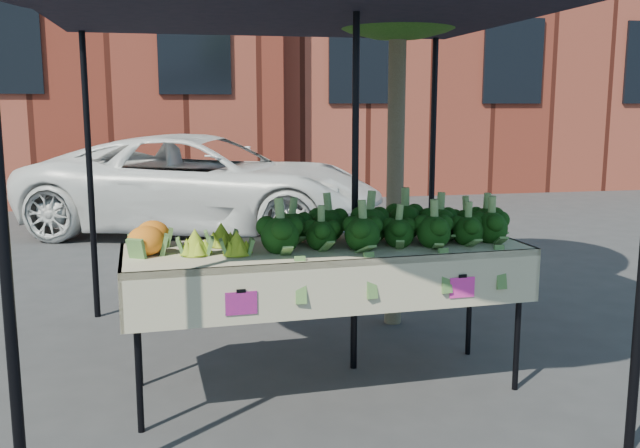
{
  "coord_description": "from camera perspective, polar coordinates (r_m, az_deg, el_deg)",
  "views": [
    {
      "loc": [
        -0.84,
        -4.1,
        1.74
      ],
      "look_at": [
        0.02,
        0.1,
        1.0
      ],
      "focal_mm": 39.13,
      "sensor_mm": 36.0,
      "label": 1
    }
  ],
  "objects": [
    {
      "name": "vehicle",
      "position": [
        9.56,
        -9.69,
        13.66
      ],
      "size": [
        2.05,
        2.56,
        4.82
      ],
      "primitive_type": "imported",
      "rotation": [
        0.0,
        0.0,
        1.2
      ],
      "color": "white",
      "rests_on": "ground"
    },
    {
      "name": "street_tree",
      "position": [
        5.45,
        6.32,
        11.89
      ],
      "size": [
        1.98,
        1.98,
        3.89
      ],
      "primitive_type": null,
      "color": "#1E4C14",
      "rests_on": "ground"
    },
    {
      "name": "table",
      "position": [
        4.3,
        0.54,
        -7.7
      ],
      "size": [
        2.44,
        0.93,
        0.9
      ],
      "color": "#C2B79C",
      "rests_on": "ground"
    },
    {
      "name": "ground",
      "position": [
        4.54,
        0.02,
        -12.78
      ],
      "size": [
        90.0,
        90.0,
        0.0
      ],
      "primitive_type": "plane",
      "color": "#303033"
    },
    {
      "name": "romanesco_cluster",
      "position": [
        4.06,
        -8.61,
        -0.78
      ],
      "size": [
        0.44,
        0.48,
        0.21
      ],
      "primitive_type": "ellipsoid",
      "color": "#A6BF29",
      "rests_on": "table"
    },
    {
      "name": "building_right",
      "position": [
        18.53,
        14.21,
        17.28
      ],
      "size": [
        12.0,
        8.0,
        8.5
      ],
      "primitive_type": "cube",
      "color": "maroon",
      "rests_on": "ground"
    },
    {
      "name": "canopy",
      "position": [
        4.46,
        -1.74,
        5.01
      ],
      "size": [
        3.16,
        3.16,
        2.74
      ],
      "primitive_type": null,
      "color": "black",
      "rests_on": "ground"
    },
    {
      "name": "broccoli_heap",
      "position": [
        4.28,
        5.59,
        0.24
      ],
      "size": [
        1.61,
        0.58,
        0.27
      ],
      "primitive_type": "ellipsoid",
      "color": "black",
      "rests_on": "table"
    },
    {
      "name": "cauliflower_pair",
      "position": [
        4.14,
        -13.78,
        -0.89
      ],
      "size": [
        0.24,
        0.44,
        0.19
      ],
      "primitive_type": "ellipsoid",
      "color": "orange",
      "rests_on": "table"
    }
  ]
}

